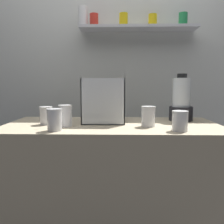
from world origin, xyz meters
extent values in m
cube|color=tan|center=(0.00, 0.00, 0.45)|extent=(1.40, 0.64, 0.90)
cube|color=silver|center=(0.00, 0.77, 1.25)|extent=(2.60, 0.04, 2.50)
cube|color=silver|center=(0.21, 0.65, 1.65)|extent=(1.04, 0.20, 0.02)
cylinder|color=red|center=(-0.18, 0.64, 1.72)|extent=(0.08, 0.08, 0.11)
cylinder|color=yellow|center=(0.08, 0.63, 1.72)|extent=(0.08, 0.08, 0.11)
cylinder|color=yellow|center=(0.34, 0.67, 1.72)|extent=(0.08, 0.08, 0.11)
cylinder|color=#268C4C|center=(0.60, 0.63, 1.72)|extent=(0.08, 0.08, 0.11)
cylinder|color=white|center=(-0.28, 0.65, 1.75)|extent=(0.08, 0.08, 0.18)
cube|color=white|center=(-0.06, 0.06, 0.90)|extent=(0.28, 0.20, 0.01)
cube|color=white|center=(-0.06, -0.04, 1.05)|extent=(0.28, 0.01, 0.30)
cube|color=white|center=(-0.06, 0.16, 1.05)|extent=(0.28, 0.01, 0.30)
cube|color=white|center=(-0.20, 0.06, 1.05)|extent=(0.01, 0.20, 0.30)
cube|color=white|center=(0.08, 0.06, 1.05)|extent=(0.01, 0.20, 0.30)
cone|color=orange|center=(-0.07, 0.06, 0.92)|extent=(0.08, 0.17, 0.03)
cone|color=orange|center=(-0.06, 0.07, 0.92)|extent=(0.13, 0.11, 0.02)
cone|color=orange|center=(-0.01, 0.06, 0.92)|extent=(0.14, 0.09, 0.03)
cone|color=orange|center=(-0.06, 0.06, 0.92)|extent=(0.17, 0.05, 0.03)
cone|color=orange|center=(-0.03, 0.06, 0.95)|extent=(0.10, 0.17, 0.03)
cone|color=orange|center=(-0.04, 0.06, 0.94)|extent=(0.14, 0.14, 0.02)
cone|color=orange|center=(-0.08, 0.06, 0.96)|extent=(0.08, 0.14, 0.04)
cone|color=orange|center=(-0.05, 0.06, 0.95)|extent=(0.13, 0.15, 0.03)
cylinder|color=black|center=(0.49, 0.17, 0.95)|extent=(0.17, 0.17, 0.10)
cylinder|color=silver|center=(0.49, 0.17, 1.10)|extent=(0.13, 0.13, 0.20)
cylinder|color=yellow|center=(0.49, 0.17, 1.02)|extent=(0.11, 0.11, 0.04)
cylinder|color=black|center=(0.49, 0.17, 1.22)|extent=(0.07, 0.07, 0.03)
cylinder|color=white|center=(-0.43, -0.02, 0.96)|extent=(0.08, 0.08, 0.11)
cylinder|color=orange|center=(-0.43, -0.02, 0.93)|extent=(0.07, 0.07, 0.07)
cylinder|color=white|center=(-0.43, -0.02, 1.01)|extent=(0.08, 0.08, 0.01)
cylinder|color=white|center=(-0.32, -0.22, 0.96)|extent=(0.08, 0.08, 0.12)
cylinder|color=orange|center=(-0.32, -0.22, 0.93)|extent=(0.07, 0.07, 0.07)
cylinder|color=white|center=(-0.32, -0.22, 1.02)|extent=(0.08, 0.08, 0.01)
cylinder|color=white|center=(-0.29, -0.09, 0.96)|extent=(0.08, 0.08, 0.13)
cylinder|color=yellow|center=(-0.29, -0.09, 0.95)|extent=(0.07, 0.07, 0.11)
cylinder|color=white|center=(-0.29, -0.09, 1.03)|extent=(0.08, 0.08, 0.01)
cylinder|color=white|center=(0.23, -0.08, 0.96)|extent=(0.08, 0.08, 0.12)
cylinder|color=maroon|center=(0.23, -0.08, 0.94)|extent=(0.08, 0.08, 0.07)
cylinder|color=white|center=(0.23, -0.08, 1.02)|extent=(0.09, 0.09, 0.01)
cylinder|color=white|center=(0.39, -0.21, 0.95)|extent=(0.09, 0.09, 0.11)
cylinder|color=red|center=(0.39, -0.21, 0.94)|extent=(0.08, 0.08, 0.07)
cylinder|color=white|center=(0.39, -0.21, 1.01)|extent=(0.09, 0.09, 0.01)
camera|label=1|loc=(0.04, -1.53, 1.17)|focal=37.98mm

